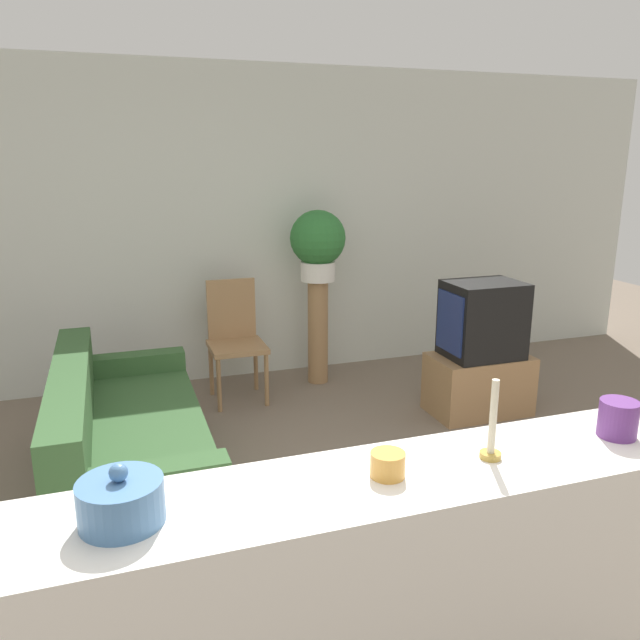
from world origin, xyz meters
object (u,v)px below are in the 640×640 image
television (482,320)px  wooden_chair (235,335)px  potted_plant (318,242)px  decorative_bowl (121,501)px  couch (126,447)px

television → wooden_chair: television is taller
television → potted_plant: (-0.96, 1.05, 0.49)m
potted_plant → decorative_bowl: bearing=-116.5°
wooden_chair → potted_plant: potted_plant is taller
couch → decorative_bowl: 2.11m
television → wooden_chair: (-1.71, 0.92, -0.21)m
couch → decorative_bowl: decorative_bowl is taller
television → potted_plant: potted_plant is taller
wooden_chair → decorative_bowl: 3.43m
wooden_chair → decorative_bowl: bearing=-106.0°
television → decorative_bowl: size_ratio=2.51×
couch → potted_plant: 2.39m
potted_plant → decorative_bowl: potted_plant is taller
wooden_chair → decorative_bowl: decorative_bowl is taller
couch → wooden_chair: 1.60m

